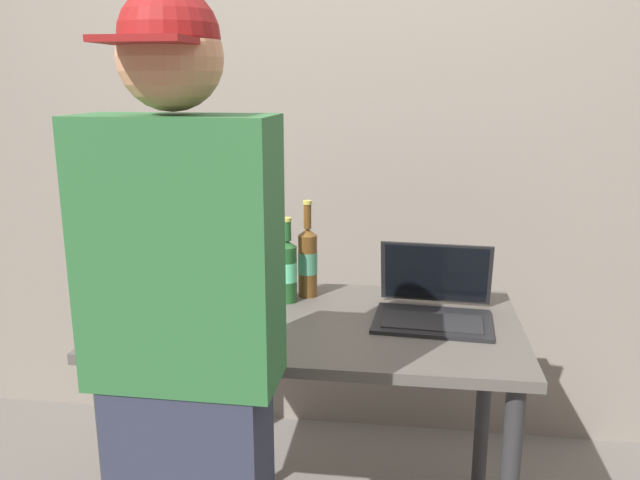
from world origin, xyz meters
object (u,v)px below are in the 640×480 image
at_px(beer_bottle_dark, 258,254).
at_px(person_figure, 187,377).
at_px(laptop, 434,303).
at_px(beer_bottle_brown, 308,260).
at_px(beer_bottle_green, 287,269).

bearing_deg(beer_bottle_dark, person_figure, -86.58).
relative_size(beer_bottle_dark, person_figure, 0.19).
bearing_deg(person_figure, laptop, 51.47).
height_order(laptop, beer_bottle_dark, beer_bottle_dark).
height_order(laptop, person_figure, person_figure).
relative_size(laptop, beer_bottle_dark, 1.17).
relative_size(beer_bottle_brown, beer_bottle_dark, 1.04).
xyz_separation_m(beer_bottle_green, beer_bottle_dark, (-0.13, 0.14, 0.01)).
bearing_deg(beer_bottle_green, beer_bottle_dark, 133.44).
distance_m(beer_bottle_brown, person_figure, 0.85).
xyz_separation_m(beer_bottle_brown, beer_bottle_dark, (-0.19, 0.07, -0.00)).
bearing_deg(beer_bottle_dark, beer_bottle_brown, -20.32).
height_order(beer_bottle_brown, beer_bottle_green, beer_bottle_brown).
relative_size(beer_bottle_green, beer_bottle_dark, 0.90).
bearing_deg(person_figure, beer_bottle_dark, 93.42).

